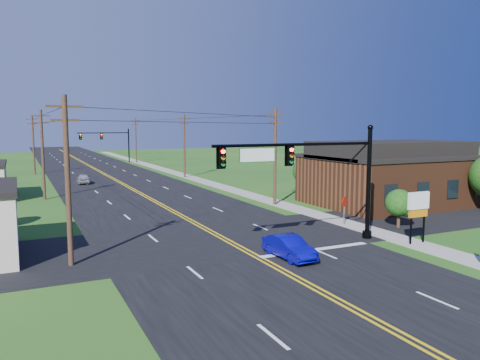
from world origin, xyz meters
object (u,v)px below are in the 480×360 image
signal_mast_far (107,140)px  blue_car (289,248)px  signal_mast_main (312,170)px  stop_sign (344,205)px

signal_mast_far → blue_car: size_ratio=2.85×
signal_mast_far → blue_car: signal_mast_far is taller
signal_mast_main → blue_car: 5.24m
signal_mast_main → stop_sign: (5.69, 3.98, -3.17)m
blue_car → stop_sign: bearing=32.6°
signal_mast_main → blue_car: bearing=-145.6°
signal_mast_far → stop_sign: signal_mast_far is taller
signal_mast_far → stop_sign: size_ratio=5.02×
blue_car → stop_sign: stop_sign is taller
signal_mast_far → stop_sign: 68.31m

